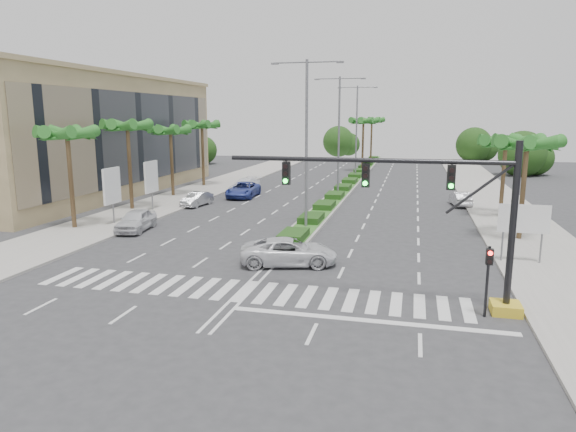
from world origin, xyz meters
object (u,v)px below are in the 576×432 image
object	(u,v)px
car_parked_a	(136,220)
car_parked_c	(243,190)
car_crossing	(289,252)
car_right	(460,199)
car_parked_b	(197,199)
car_parked_d	(245,185)

from	to	relation	value
car_parked_a	car_parked_c	xyz separation A→B (m)	(2.48, 16.71, 0.00)
car_parked_c	car_crossing	distance (m)	24.69
car_right	car_crossing	bearing A→B (deg)	56.84
car_parked_a	car_parked_b	xyz separation A→B (m)	(0.00, 10.76, -0.13)
car_parked_a	car_parked_c	world-z (taller)	car_parked_c
car_parked_a	car_parked_d	xyz separation A→B (m)	(1.49, 20.24, -0.02)
car_parked_b	car_parked_a	bearing A→B (deg)	-82.89
car_parked_a	car_parked_d	bearing A→B (deg)	78.05
car_crossing	car_parked_c	bearing A→B (deg)	9.89
car_parked_b	car_parked_c	size ratio (longest dim) A/B	0.70
car_parked_d	car_right	xyz separation A→B (m)	(22.11, -3.66, -0.08)
car_parked_b	car_parked_d	distance (m)	9.59
car_parked_a	car_parked_d	distance (m)	20.30
car_parked_b	car_parked_c	world-z (taller)	car_parked_c
car_parked_d	car_crossing	xyz separation A→B (m)	(11.26, -25.99, 0.00)
car_crossing	car_parked_b	bearing A→B (deg)	22.99
car_crossing	car_right	world-z (taller)	car_crossing
car_parked_b	car_crossing	xyz separation A→B (m)	(12.75, -16.51, 0.10)
car_parked_d	car_right	world-z (taller)	car_parked_d
car_right	car_parked_d	bearing A→B (deg)	-16.64
car_parked_c	car_right	size ratio (longest dim) A/B	1.37
car_parked_a	car_parked_b	distance (m)	10.77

